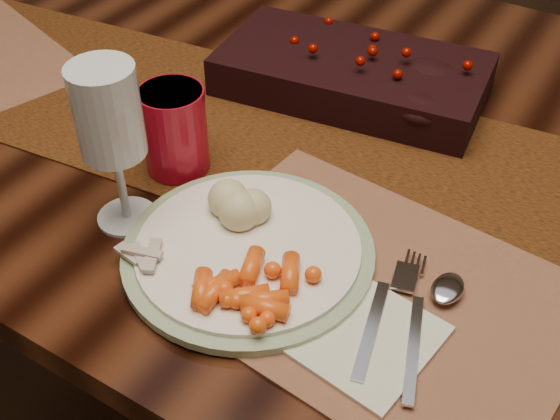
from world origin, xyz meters
The scene contains 13 objects.
dining_table centered at (0.00, 0.00, 0.38)m, with size 1.80×1.00×0.75m, color black.
table_runner centered at (0.05, -0.06, 0.75)m, with size 1.68×0.35×0.00m, color black.
centerpiece centered at (-0.08, 0.08, 0.79)m, with size 0.38×0.20×0.08m, color black, non-canonical shape.
placemat_main centered at (0.12, -0.26, 0.75)m, with size 0.42×0.31×0.00m, color #9D603D.
dinner_plate centered at (-0.02, -0.29, 0.76)m, with size 0.28×0.28×0.02m, color white.
baby_carrots centered at (0.01, -0.34, 0.78)m, with size 0.12×0.10×0.02m, color #FD5813, non-canonical shape.
mashed_potatoes centered at (-0.05, -0.25, 0.79)m, with size 0.09×0.07×0.05m, color beige, non-canonical shape.
turkey_shreds centered at (-0.10, -0.36, 0.78)m, with size 0.06×0.06×0.01m, color tan, non-canonical shape.
napkin centered at (0.15, -0.33, 0.76)m, with size 0.11×0.13×0.00m, color silver.
fork centered at (0.15, -0.30, 0.76)m, with size 0.02×0.16×0.00m, color silver, non-canonical shape.
spoon centered at (0.19, -0.29, 0.76)m, with size 0.03×0.16×0.00m, color silver, non-canonical shape.
red_cup centered at (-0.19, -0.20, 0.81)m, with size 0.08×0.08×0.11m, color #A30B1F.
wine_glass centered at (-0.18, -0.31, 0.85)m, with size 0.07×0.07×0.20m, color #A5B6C7, non-canonical shape.
Camera 1 is at (0.30, -0.74, 1.31)m, focal length 45.00 mm.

